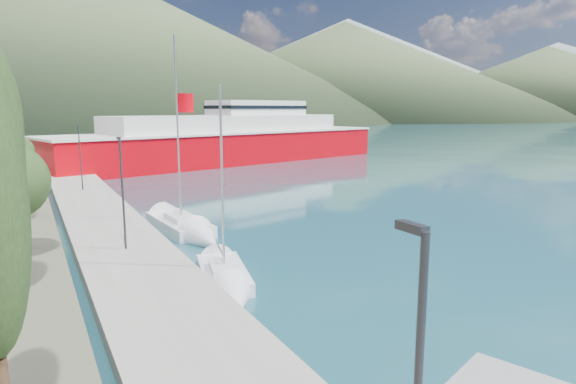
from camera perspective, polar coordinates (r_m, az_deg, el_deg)
ground at (r=131.43m, az=-22.78°, el=5.42°), size 1400.00×1400.00×0.00m
quay at (r=37.59m, az=-21.31°, el=-3.04°), size 5.00×88.00×0.80m
hills_far at (r=650.98m, az=-15.47°, el=15.56°), size 1480.00×900.00×180.00m
hills_near at (r=400.94m, az=-12.74°, el=15.43°), size 1010.00×520.00×115.00m
tree_row at (r=41.19m, az=-29.92°, el=5.11°), size 3.90×63.41×10.96m
lamp_posts at (r=27.09m, az=-19.00°, el=0.27°), size 0.15×44.58×6.06m
sailboat_near at (r=22.54m, az=-7.04°, el=-11.16°), size 3.65×7.43×10.25m
sailboat_mid at (r=32.32m, az=-11.31°, el=-4.69°), size 3.36×9.94×14.05m
ferry at (r=76.76m, az=-6.85°, el=6.04°), size 57.00×25.06×11.08m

